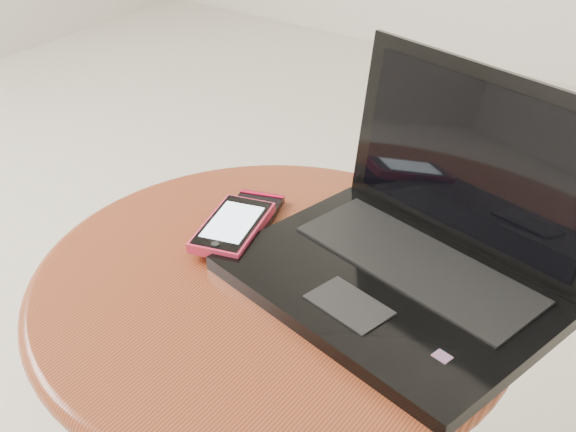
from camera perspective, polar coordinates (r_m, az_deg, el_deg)
The scene contains 4 objects.
table at distance 0.95m, azimuth -1.08°, elevation -9.36°, with size 0.57×0.57×0.45m.
laptop at distance 0.87m, azimuth 9.37°, elevation -2.50°, with size 0.40×0.34×0.23m.
phone_black at distance 0.99m, azimuth -2.90°, elevation -0.10°, with size 0.09×0.13×0.01m.
phone_pink at distance 0.95m, azimuth -4.15°, elevation -0.80°, with size 0.10×0.14×0.02m.
Camera 1 is at (0.37, -0.50, 0.98)m, focal length 47.63 mm.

